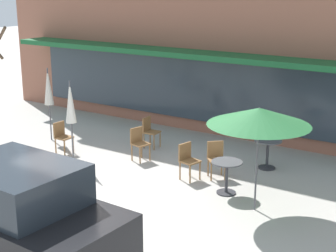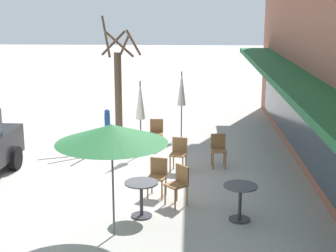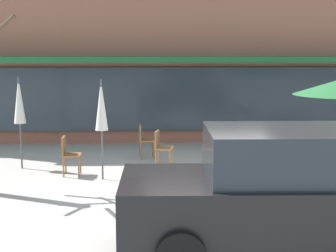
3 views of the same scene
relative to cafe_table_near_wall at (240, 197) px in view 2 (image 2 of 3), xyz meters
name	(u,v)px [view 2 (image 2 of 3)]	position (x,y,z in m)	size (l,w,h in m)	color
ground_plane	(70,180)	(-2.26, -4.04, -0.52)	(80.00, 80.00, 0.00)	#ADA8A0
cafe_table_near_wall	(240,197)	(0.00, 0.00, 0.00)	(0.70, 0.70, 0.76)	#333338
cafe_table_streetside	(141,193)	(-0.10, -2.03, 0.00)	(0.70, 0.70, 0.76)	#333338
patio_umbrella_green_folded	(182,89)	(-6.47, -1.32, 1.11)	(0.28, 0.28, 2.20)	#4C4C51
patio_umbrella_cream_folded	(112,134)	(0.81, -2.48, 1.51)	(2.10, 2.10, 2.20)	#4C4C51
patio_umbrella_corner_open	(140,101)	(-4.44, -2.46, 1.11)	(0.28, 0.28, 2.20)	#4C4C51
cafe_chair_0	(158,174)	(-1.29, -1.77, 0.01)	(0.48, 0.48, 0.89)	olive
cafe_chair_1	(156,131)	(-5.24, -2.06, 0.01)	(0.40, 0.40, 0.89)	olive
cafe_chair_2	(179,182)	(-0.79, -1.28, 0.01)	(0.57, 0.57, 0.89)	olive
cafe_chair_3	(179,152)	(-3.11, -1.33, 0.01)	(0.48, 0.48, 0.89)	olive
cafe_chair_4	(218,148)	(-3.53, -0.26, 0.01)	(0.43, 0.43, 0.89)	olive
street_tree	(119,84)	(-6.76, -3.40, 1.20)	(1.32, 1.32, 3.93)	brown
fire_hydrant	(107,119)	(-7.58, -3.95, -0.16)	(0.36, 0.20, 0.71)	#1E4C8C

